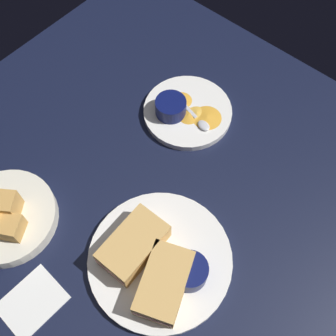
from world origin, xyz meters
TOP-DOWN VIEW (x-y plane):
  - ground_plane at (0.00, 0.00)cm, footprint 110.00×110.00cm
  - plate_sandwich_main at (-6.63, -9.29)cm, footprint 27.43×27.43cm
  - sandwich_half_near at (-8.41, -4.39)cm, footprint 13.50×8.06cm
  - sandwich_half_far at (-9.97, -13.28)cm, footprint 14.92×11.93cm
  - ramekin_dark_sauce at (-5.44, -15.34)cm, footprint 6.80×6.80cm
  - spoon_by_dark_ramekin at (-5.05, -9.90)cm, footprint 2.43×9.93cm
  - plate_chips_companion at (23.66, 8.80)cm, footprint 20.38×20.38cm
  - ramekin_light_gravy at (20.60, 11.34)cm, footprint 7.03×7.03cm
  - spoon_by_gravy_ramekin at (22.65, 4.42)cm, footprint 3.67×9.94cm
  - plantain_chip_scatter at (24.14, 6.86)cm, footprint 10.33×15.80cm
  - bread_basket_rear at (-20.36, 19.22)cm, footprint 19.97×19.97cm
  - paper_napkin_folded at (-27.70, 3.35)cm, footprint 11.44×9.55cm

SIDE VIEW (x-z plane):
  - ground_plane at x=0.00cm, z-range -3.00..0.00cm
  - paper_napkin_folded at x=-27.70cm, z-range 0.00..0.40cm
  - plate_sandwich_main at x=-6.63cm, z-range 0.00..1.60cm
  - plate_chips_companion at x=23.66cm, z-range 0.00..1.60cm
  - plantain_chip_scatter at x=24.14cm, z-range 1.60..2.20cm
  - spoon_by_dark_ramekin at x=-5.05cm, z-range 1.56..2.36cm
  - spoon_by_gravy_ramekin at x=22.65cm, z-range 1.56..2.36cm
  - bread_basket_rear at x=-20.36cm, z-range -1.68..6.46cm
  - ramekin_light_gravy at x=20.60cm, z-range 1.74..5.46cm
  - ramekin_dark_sauce at x=-5.44cm, z-range 1.75..6.00cm
  - sandwich_half_near at x=-8.41cm, z-range 1.60..6.40cm
  - sandwich_half_far at x=-9.97cm, z-range 1.60..6.40cm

